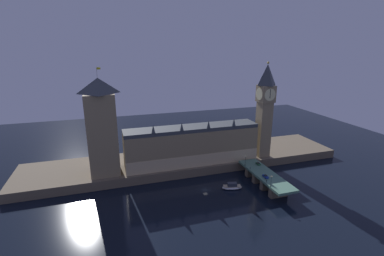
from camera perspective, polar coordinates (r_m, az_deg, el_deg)
The scene contains 13 objects.
ground_plane at distance 166.94m, azimuth 2.77°, elevation -12.60°, with size 400.00×400.00×0.00m, color black.
embankment at distance 199.01m, azimuth -1.12°, elevation -6.70°, with size 220.00×42.00×5.71m.
parliament_hall at distance 184.25m, azimuth 0.02°, elevation -3.48°, with size 88.31×16.33×30.25m.
clock_tower at distance 196.77m, azimuth 14.71°, elevation 4.02°, with size 10.40×10.51×65.79m.
victoria_tower at distance 173.00m, azimuth -17.98°, elevation 0.19°, with size 17.34×17.34×64.26m.
bridge at distance 175.64m, azimuth 14.80°, elevation -9.84°, with size 12.68×46.00×7.42m.
car_northbound_trail at distance 169.59m, azimuth 14.84°, elevation -9.58°, with size 1.96×4.21×1.59m.
car_southbound_trail at distance 186.04m, azimuth 13.41°, elevation -7.13°, with size 1.93×3.93×1.37m.
pedestrian_near_rail at distance 163.97m, azimuth 15.03°, elevation -10.46°, with size 0.38×0.38×1.77m.
pedestrian_far_rail at distance 178.26m, azimuth 11.85°, elevation -8.00°, with size 0.38×0.38×1.71m.
street_lamp_near at distance 158.74m, azimuth 15.94°, elevation -10.18°, with size 1.34×0.60×6.59m.
street_lamp_far at distance 181.49m, azimuth 10.89°, elevation -6.33°, with size 1.34×0.60×6.85m.
boat_upstream at distance 169.03m, azimuth 8.23°, elevation -11.83°, with size 12.52×7.24×3.86m.
Camera 1 is at (-51.33, -136.80, 80.74)m, focal length 26.00 mm.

